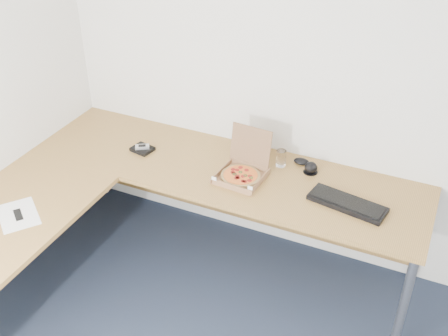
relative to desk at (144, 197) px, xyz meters
The scene contains 10 objects.
room_shell 1.39m from the desk, 49.77° to the right, with size 3.50×3.50×2.50m, color white, non-canonical shape.
desk is the anchor object (origin of this frame).
pizza_box 0.60m from the desk, 39.88° to the left, with size 0.26×0.31×0.27m.
drinking_glass 0.87m from the desk, 43.85° to the left, with size 0.06×0.06×0.11m, color silver.
keyboard 1.17m from the desk, 18.42° to the left, with size 0.44×0.16×0.03m, color black.
mouse 1.00m from the desk, 42.39° to the left, with size 0.10×0.07×0.04m, color black.
wallet 0.47m from the desk, 122.50° to the left, with size 0.13×0.11×0.02m, color black.
phone 0.47m from the desk, 122.52° to the left, with size 0.09×0.05×0.02m, color #B2B5BA.
paper_sheet 0.70m from the desk, 138.01° to the right, with size 0.28×0.20×0.00m, color white.
dome_speaker 1.02m from the desk, 36.55° to the left, with size 0.09×0.09×0.08m, color black.
Camera 1 is at (0.67, -1.17, 2.59)m, focal length 43.72 mm.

